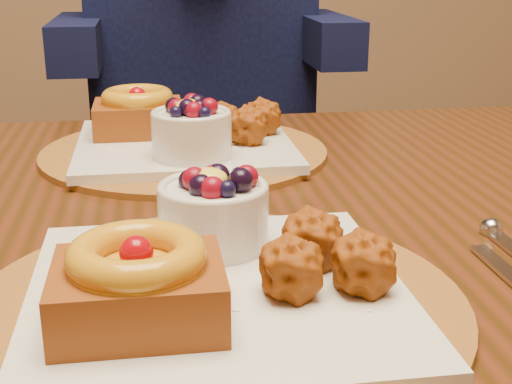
{
  "coord_description": "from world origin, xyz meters",
  "views": [
    {
      "loc": [
        -0.09,
        -0.71,
        1.01
      ],
      "look_at": [
        -0.0,
        -0.18,
        0.83
      ],
      "focal_mm": 50.0,
      "sensor_mm": 36.0,
      "label": 1
    }
  ],
  "objects_px": {
    "place_setting_far": "(182,135)",
    "place_setting_near": "(212,275)",
    "chair_far": "(209,200)",
    "dining_table": "(198,277)"
  },
  "relations": [
    {
      "from": "place_setting_near",
      "to": "place_setting_far",
      "type": "bearing_deg",
      "value": 90.05
    },
    {
      "from": "place_setting_far",
      "to": "chair_far",
      "type": "bearing_deg",
      "value": 82.34
    },
    {
      "from": "place_setting_far",
      "to": "place_setting_near",
      "type": "bearing_deg",
      "value": -89.95
    },
    {
      "from": "place_setting_far",
      "to": "chair_far",
      "type": "distance_m",
      "value": 0.75
    },
    {
      "from": "dining_table",
      "to": "place_setting_far",
      "type": "xyz_separation_m",
      "value": [
        -0.0,
        0.21,
        0.11
      ]
    },
    {
      "from": "chair_far",
      "to": "dining_table",
      "type": "bearing_deg",
      "value": -96.29
    },
    {
      "from": "dining_table",
      "to": "chair_far",
      "type": "bearing_deg",
      "value": 84.4
    },
    {
      "from": "dining_table",
      "to": "place_setting_near",
      "type": "height_order",
      "value": "place_setting_near"
    },
    {
      "from": "place_setting_near",
      "to": "chair_far",
      "type": "distance_m",
      "value": 1.15
    },
    {
      "from": "dining_table",
      "to": "chair_far",
      "type": "height_order",
      "value": "chair_far"
    }
  ]
}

